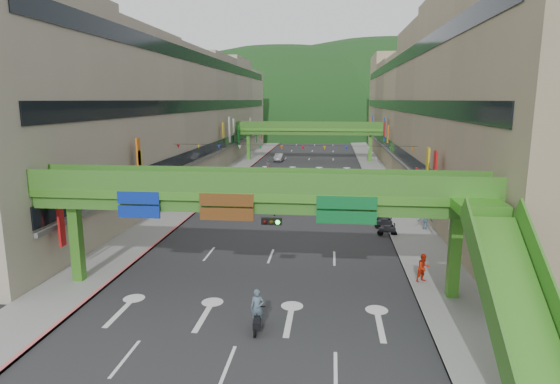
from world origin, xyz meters
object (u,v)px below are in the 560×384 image
(scooter_rider_near, at_px, (257,312))
(car_silver, at_px, (279,157))
(scooter_rider_mid, at_px, (287,182))
(car_yellow, at_px, (333,175))
(pedestrian_red, at_px, (423,270))
(overpass_near, at_px, (272,206))

(scooter_rider_near, relative_size, car_silver, 0.50)
(scooter_rider_mid, xyz_separation_m, car_silver, (-4.07, 27.75, -0.35))
(car_yellow, relative_size, pedestrian_red, 2.55)
(car_silver, bearing_deg, scooter_rider_near, -81.83)
(car_silver, distance_m, car_yellow, 21.79)
(car_yellow, bearing_deg, pedestrian_red, -89.72)
(scooter_rider_mid, distance_m, car_yellow, 10.03)
(car_silver, bearing_deg, car_yellow, -60.74)
(car_silver, height_order, car_yellow, car_yellow)
(overpass_near, distance_m, car_silver, 59.45)
(scooter_rider_near, relative_size, scooter_rider_mid, 1.05)
(overpass_near, xyz_separation_m, car_yellow, (3.53, 39.46, -4.46))
(car_silver, relative_size, pedestrian_red, 2.46)
(overpass_near, xyz_separation_m, scooter_rider_mid, (-2.15, 31.20, -4.15))
(car_silver, xyz_separation_m, pedestrian_red, (15.09, -56.33, 0.16))
(pedestrian_red, bearing_deg, scooter_rider_near, -170.17)
(overpass_near, relative_size, scooter_rider_near, 13.11)
(car_yellow, height_order, pedestrian_red, pedestrian_red)
(overpass_near, bearing_deg, scooter_rider_near, -91.92)
(overpass_near, height_order, pedestrian_red, overpass_near)
(scooter_rider_near, distance_m, car_yellow, 44.00)
(scooter_rider_near, bearing_deg, overpass_near, 88.08)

